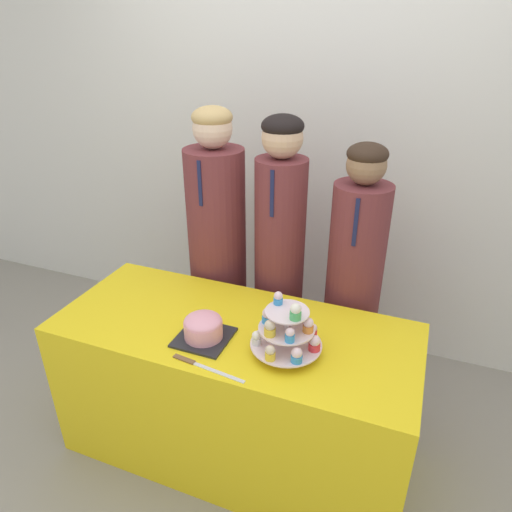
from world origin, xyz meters
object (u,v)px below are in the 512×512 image
(round_cake, at_px, (203,327))
(student_0, at_px, (218,260))
(cake_knife, at_px, (196,364))
(cupcake_stand, at_px, (287,330))
(student_1, at_px, (279,269))
(student_2, at_px, (352,293))

(round_cake, height_order, student_0, student_0)
(cake_knife, xyz_separation_m, cupcake_stand, (0.29, 0.20, 0.11))
(student_0, height_order, student_1, student_0)
(cupcake_stand, height_order, student_2, student_2)
(round_cake, distance_m, student_1, 0.64)
(cake_knife, bearing_deg, student_0, 116.75)
(cupcake_stand, relative_size, student_0, 0.18)
(cupcake_stand, distance_m, student_0, 0.84)
(round_cake, relative_size, cupcake_stand, 0.76)
(cake_knife, relative_size, student_2, 0.22)
(student_0, relative_size, student_1, 1.01)
(student_1, distance_m, student_2, 0.39)
(round_cake, height_order, cake_knife, round_cake)
(cake_knife, distance_m, student_0, 0.84)
(cake_knife, distance_m, student_2, 0.91)
(cake_knife, relative_size, student_0, 0.20)
(student_2, bearing_deg, cupcake_stand, -104.49)
(round_cake, height_order, student_1, student_1)
(cupcake_stand, bearing_deg, student_1, 111.37)
(cake_knife, height_order, student_2, student_2)
(round_cake, xyz_separation_m, student_0, (-0.24, 0.63, -0.04))
(cake_knife, xyz_separation_m, student_2, (0.45, 0.79, -0.03))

